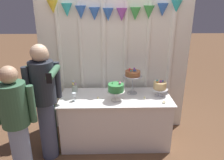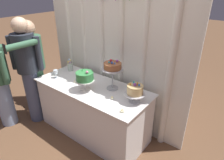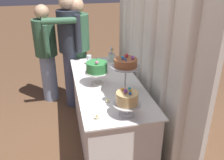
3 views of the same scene
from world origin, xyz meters
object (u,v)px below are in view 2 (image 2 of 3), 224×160
(tealight_far_left, at_px, (75,82))
(tealight_near_left, at_px, (112,98))
(cake_display_rightmost, at_px, (135,91))
(guest_man_pink_jacket, at_px, (28,68))
(cake_table, at_px, (93,110))
(tealight_near_right, at_px, (122,111))
(wine_glass, at_px, (56,72))
(cake_display_center, at_px, (113,68))
(flower_vase, at_px, (70,66))
(cake_display_leftmost, at_px, (85,77))
(guest_girl_blue_dress, at_px, (34,68))

(tealight_far_left, distance_m, tealight_near_left, 0.70)
(cake_display_rightmost, relative_size, guest_man_pink_jacket, 0.16)
(cake_display_rightmost, height_order, tealight_far_left, cake_display_rightmost)
(cake_table, relative_size, tealight_near_right, 35.35)
(wine_glass, xyz_separation_m, tealight_near_left, (1.04, 0.03, -0.08))
(cake_display_center, distance_m, wine_glass, 0.94)
(wine_glass, xyz_separation_m, tealight_far_left, (0.35, 0.06, -0.08))
(wine_glass, height_order, tealight_near_right, wine_glass)
(tealight_near_right, bearing_deg, cake_display_center, 138.74)
(cake_display_rightmost, relative_size, flower_vase, 1.30)
(cake_display_leftmost, xyz_separation_m, cake_display_rightmost, (0.68, 0.15, -0.04))
(cake_display_leftmost, relative_size, wine_glass, 2.32)
(cake_display_center, distance_m, guest_girl_blue_dress, 1.33)
(cake_display_center, bearing_deg, cake_table, -154.21)
(cake_table, xyz_separation_m, cake_display_leftmost, (-0.00, -0.12, 0.58))
(cake_display_leftmost, distance_m, guest_man_pink_jacket, 1.00)
(cake_display_leftmost, height_order, tealight_near_right, cake_display_leftmost)
(cake_display_center, height_order, tealight_near_right, cake_display_center)
(tealight_far_left, height_order, tealight_near_left, tealight_near_left)
(guest_girl_blue_dress, bearing_deg, wine_glass, 16.33)
(tealight_near_left, bearing_deg, guest_man_pink_jacket, -169.86)
(tealight_near_right, bearing_deg, wine_glass, 175.06)
(cake_display_rightmost, xyz_separation_m, tealight_near_right, (0.01, -0.27, -0.14))
(tealight_near_right, xyz_separation_m, guest_man_pink_jacket, (-1.66, -0.11, 0.12))
(cake_table, height_order, tealight_near_left, tealight_near_left)
(cake_display_leftmost, distance_m, flower_vase, 0.72)
(tealight_near_left, xyz_separation_m, tealight_near_right, (0.26, -0.15, -0.00))
(tealight_near_left, bearing_deg, tealight_far_left, 177.76)
(tealight_near_left, height_order, guest_girl_blue_dress, guest_girl_blue_dress)
(cake_display_leftmost, relative_size, tealight_far_left, 8.07)
(wine_glass, xyz_separation_m, guest_man_pink_jacket, (-0.36, -0.22, 0.04))
(cake_display_rightmost, bearing_deg, tealight_far_left, -174.22)
(cake_display_rightmost, height_order, tealight_near_left, cake_display_rightmost)
(cake_table, distance_m, tealight_near_left, 0.60)
(cake_display_leftmost, height_order, flower_vase, cake_display_leftmost)
(cake_display_center, relative_size, wine_glass, 3.23)
(cake_display_center, relative_size, cake_display_rightmost, 1.55)
(cake_display_center, distance_m, cake_display_rightmost, 0.45)
(cake_table, bearing_deg, cake_display_rightmost, 2.67)
(wine_glass, bearing_deg, guest_girl_blue_dress, -163.67)
(cake_display_rightmost, distance_m, tealight_near_right, 0.30)
(cake_display_center, bearing_deg, wine_glass, -163.87)
(flower_vase, bearing_deg, cake_display_center, -3.66)
(cake_display_rightmost, bearing_deg, wine_glass, -173.07)
(cake_display_center, distance_m, tealight_far_left, 0.64)
(cake_display_rightmost, height_order, wine_glass, cake_display_rightmost)
(flower_vase, distance_m, tealight_far_left, 0.46)
(cake_display_center, relative_size, tealight_near_left, 10.60)
(cake_table, height_order, guest_girl_blue_dress, guest_girl_blue_dress)
(flower_vase, xyz_separation_m, tealight_near_right, (1.33, -0.43, -0.07))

